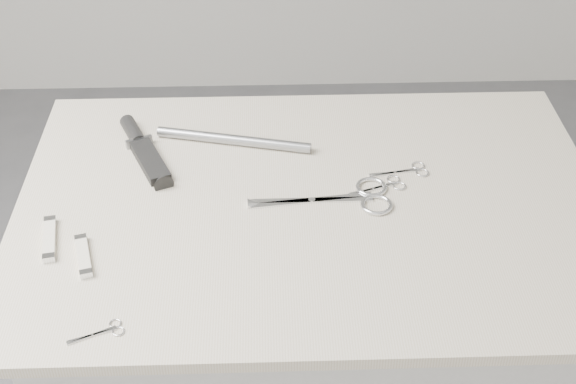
{
  "coord_description": "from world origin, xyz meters",
  "views": [
    {
      "loc": [
        -0.07,
        -1.07,
        1.76
      ],
      "look_at": [
        -0.04,
        0.03,
        0.92
      ],
      "focal_mm": 50.0,
      "sensor_mm": 36.0,
      "label": 1
    }
  ],
  "objects_px": {
    "tiny_scissors": "(104,332)",
    "embroidery_scissors_a": "(385,186)",
    "pocket_knife_a": "(49,238)",
    "metal_rail": "(233,140)",
    "pocket_knife_b": "(83,256)",
    "embroidery_scissors_b": "(408,171)",
    "plinth": "(307,381)",
    "sheathed_knife": "(142,147)",
    "large_shears": "(352,197)"
  },
  "relations": [
    {
      "from": "tiny_scissors",
      "to": "embroidery_scissors_a",
      "type": "bearing_deg",
      "value": 13.59
    },
    {
      "from": "pocket_knife_a",
      "to": "metal_rail",
      "type": "distance_m",
      "value": 0.39
    },
    {
      "from": "tiny_scissors",
      "to": "pocket_knife_b",
      "type": "height_order",
      "value": "pocket_knife_b"
    },
    {
      "from": "embroidery_scissors_a",
      "to": "metal_rail",
      "type": "bearing_deg",
      "value": 131.27
    },
    {
      "from": "pocket_knife_a",
      "to": "tiny_scissors",
      "type": "bearing_deg",
      "value": -160.13
    },
    {
      "from": "embroidery_scissors_b",
      "to": "pocket_knife_a",
      "type": "distance_m",
      "value": 0.62
    },
    {
      "from": "metal_rail",
      "to": "embroidery_scissors_b",
      "type": "bearing_deg",
      "value": -17.28
    },
    {
      "from": "plinth",
      "to": "tiny_scissors",
      "type": "relative_size",
      "value": 11.48
    },
    {
      "from": "sheathed_knife",
      "to": "pocket_knife_b",
      "type": "bearing_deg",
      "value": 145.48
    },
    {
      "from": "plinth",
      "to": "sheathed_knife",
      "type": "relative_size",
      "value": 4.31
    },
    {
      "from": "plinth",
      "to": "metal_rail",
      "type": "height_order",
      "value": "metal_rail"
    },
    {
      "from": "sheathed_knife",
      "to": "pocket_knife_b",
      "type": "distance_m",
      "value": 0.3
    },
    {
      "from": "tiny_scissors",
      "to": "pocket_knife_b",
      "type": "relative_size",
      "value": 0.8
    },
    {
      "from": "plinth",
      "to": "large_shears",
      "type": "relative_size",
      "value": 3.74
    },
    {
      "from": "plinth",
      "to": "embroidery_scissors_b",
      "type": "distance_m",
      "value": 0.51
    },
    {
      "from": "embroidery_scissors_b",
      "to": "pocket_knife_b",
      "type": "relative_size",
      "value": 1.1
    },
    {
      "from": "embroidery_scissors_b",
      "to": "embroidery_scissors_a",
      "type": "bearing_deg",
      "value": -147.89
    },
    {
      "from": "embroidery_scissors_a",
      "to": "pocket_knife_a",
      "type": "distance_m",
      "value": 0.57
    },
    {
      "from": "tiny_scissors",
      "to": "metal_rail",
      "type": "height_order",
      "value": "metal_rail"
    },
    {
      "from": "large_shears",
      "to": "embroidery_scissors_b",
      "type": "height_order",
      "value": "large_shears"
    },
    {
      "from": "large_shears",
      "to": "pocket_knife_a",
      "type": "relative_size",
      "value": 2.24
    },
    {
      "from": "embroidery_scissors_a",
      "to": "metal_rail",
      "type": "distance_m",
      "value": 0.3
    },
    {
      "from": "embroidery_scissors_b",
      "to": "pocket_knife_b",
      "type": "distance_m",
      "value": 0.58
    },
    {
      "from": "large_shears",
      "to": "embroidery_scissors_a",
      "type": "bearing_deg",
      "value": 24.7
    },
    {
      "from": "large_shears",
      "to": "pocket_knife_a",
      "type": "height_order",
      "value": "pocket_knife_a"
    },
    {
      "from": "pocket_knife_a",
      "to": "pocket_knife_b",
      "type": "distance_m",
      "value": 0.07
    },
    {
      "from": "metal_rail",
      "to": "tiny_scissors",
      "type": "bearing_deg",
      "value": -110.31
    },
    {
      "from": "embroidery_scissors_b",
      "to": "sheathed_knife",
      "type": "bearing_deg",
      "value": 160.24
    },
    {
      "from": "tiny_scissors",
      "to": "plinth",
      "type": "bearing_deg",
      "value": 20.15
    },
    {
      "from": "sheathed_knife",
      "to": "pocket_knife_a",
      "type": "height_order",
      "value": "sheathed_knife"
    },
    {
      "from": "large_shears",
      "to": "metal_rail",
      "type": "bearing_deg",
      "value": 135.94
    },
    {
      "from": "plinth",
      "to": "metal_rail",
      "type": "relative_size",
      "value": 3.08
    },
    {
      "from": "large_shears",
      "to": "pocket_knife_b",
      "type": "xyz_separation_m",
      "value": [
        -0.43,
        -0.14,
        0.0
      ]
    },
    {
      "from": "large_shears",
      "to": "embroidery_scissors_b",
      "type": "xyz_separation_m",
      "value": [
        0.11,
        0.08,
        -0.0
      ]
    },
    {
      "from": "embroidery_scissors_a",
      "to": "tiny_scissors",
      "type": "relative_size",
      "value": 1.31
    },
    {
      "from": "tiny_scissors",
      "to": "pocket_knife_a",
      "type": "bearing_deg",
      "value": 97.06
    },
    {
      "from": "tiny_scissors",
      "to": "metal_rail",
      "type": "xyz_separation_m",
      "value": [
        0.17,
        0.47,
        0.01
      ]
    },
    {
      "from": "sheathed_knife",
      "to": "metal_rail",
      "type": "distance_m",
      "value": 0.17
    },
    {
      "from": "plinth",
      "to": "large_shears",
      "type": "xyz_separation_m",
      "value": [
        0.07,
        0.0,
        0.47
      ]
    },
    {
      "from": "sheathed_knife",
      "to": "pocket_knife_a",
      "type": "xyz_separation_m",
      "value": [
        -0.12,
        -0.25,
        -0.0
      ]
    },
    {
      "from": "embroidery_scissors_b",
      "to": "sheathed_knife",
      "type": "xyz_separation_m",
      "value": [
        -0.48,
        0.08,
        0.01
      ]
    },
    {
      "from": "tiny_scissors",
      "to": "large_shears",
      "type": "bearing_deg",
      "value": 14.79
    },
    {
      "from": "embroidery_scissors_b",
      "to": "sheathed_knife",
      "type": "distance_m",
      "value": 0.49
    },
    {
      "from": "embroidery_scissors_b",
      "to": "plinth",
      "type": "bearing_deg",
      "value": -166.06
    },
    {
      "from": "tiny_scissors",
      "to": "pocket_knife_b",
      "type": "xyz_separation_m",
      "value": [
        -0.05,
        0.16,
        0.0
      ]
    },
    {
      "from": "embroidery_scissors_a",
      "to": "tiny_scissors",
      "type": "distance_m",
      "value": 0.55
    },
    {
      "from": "plinth",
      "to": "embroidery_scissors_a",
      "type": "height_order",
      "value": "embroidery_scissors_a"
    },
    {
      "from": "plinth",
      "to": "pocket_knife_b",
      "type": "xyz_separation_m",
      "value": [
        -0.36,
        -0.13,
        0.48
      ]
    },
    {
      "from": "large_shears",
      "to": "embroidery_scissors_b",
      "type": "bearing_deg",
      "value": 31.28
    },
    {
      "from": "embroidery_scissors_b",
      "to": "sheathed_knife",
      "type": "relative_size",
      "value": 0.51
    }
  ]
}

